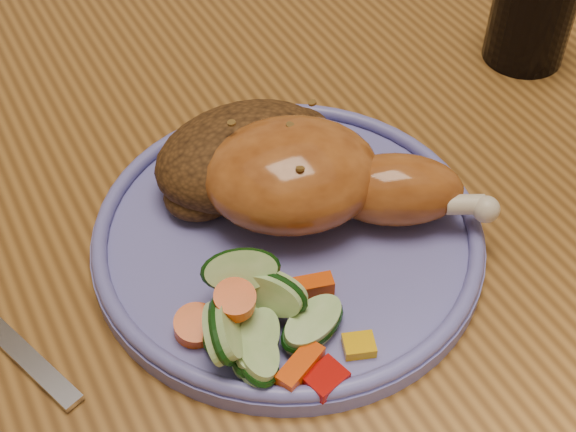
{
  "coord_description": "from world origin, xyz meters",
  "views": [
    {
      "loc": [
        -0.26,
        -0.41,
        1.14
      ],
      "look_at": [
        -0.1,
        -0.11,
        0.78
      ],
      "focal_mm": 50.0,
      "sensor_mm": 36.0,
      "label": 1
    }
  ],
  "objects_px": {
    "dining_table": "(330,183)",
    "chair_far": "(110,3)",
    "drinking_glass": "(533,11)",
    "plate": "(288,238)"
  },
  "relations": [
    {
      "from": "dining_table",
      "to": "chair_far",
      "type": "xyz_separation_m",
      "value": [
        0.0,
        0.63,
        -0.17
      ]
    },
    {
      "from": "chair_far",
      "to": "plate",
      "type": "xyz_separation_m",
      "value": [
        -0.1,
        -0.73,
        0.26
      ]
    },
    {
      "from": "plate",
      "to": "chair_far",
      "type": "bearing_deg",
      "value": 82.4
    },
    {
      "from": "dining_table",
      "to": "chair_far",
      "type": "bearing_deg",
      "value": 90.0
    },
    {
      "from": "dining_table",
      "to": "drinking_glass",
      "type": "distance_m",
      "value": 0.21
    },
    {
      "from": "chair_far",
      "to": "drinking_glass",
      "type": "relative_size",
      "value": 10.64
    },
    {
      "from": "chair_far",
      "to": "drinking_glass",
      "type": "height_order",
      "value": "chair_far"
    },
    {
      "from": "plate",
      "to": "drinking_glass",
      "type": "height_order",
      "value": "drinking_glass"
    },
    {
      "from": "chair_far",
      "to": "drinking_glass",
      "type": "xyz_separation_m",
      "value": [
        0.17,
        -0.64,
        0.3
      ]
    },
    {
      "from": "dining_table",
      "to": "drinking_glass",
      "type": "bearing_deg",
      "value": -5.97
    }
  ]
}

